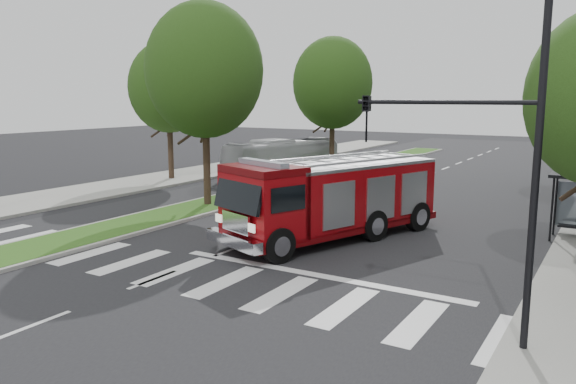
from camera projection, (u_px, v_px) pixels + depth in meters
name	position (u px, v px, depth m)	size (l,w,h in m)	color
ground	(231.00, 250.00, 20.50)	(140.00, 140.00, 0.00)	black
sidewalk_left	(145.00, 182.00, 36.32)	(5.00, 80.00, 0.15)	gray
median	(318.00, 177.00, 38.73)	(3.00, 50.00, 0.15)	gray
tree_median_near	(204.00, 70.00, 27.48)	(5.80, 5.80, 10.16)	black
tree_median_far	(333.00, 83.00, 39.35)	(5.60, 5.60, 9.72)	black
tree_left_mid	(168.00, 87.00, 36.74)	(5.20, 5.20, 9.16)	black
streetlight_right_near	(493.00, 138.00, 11.86)	(4.08, 0.22, 8.00)	black
fire_engine	(333.00, 199.00, 21.92)	(5.95, 10.03, 3.34)	#500407
city_bus	(282.00, 158.00, 39.20)	(2.23, 9.52, 2.65)	#B3B3B8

